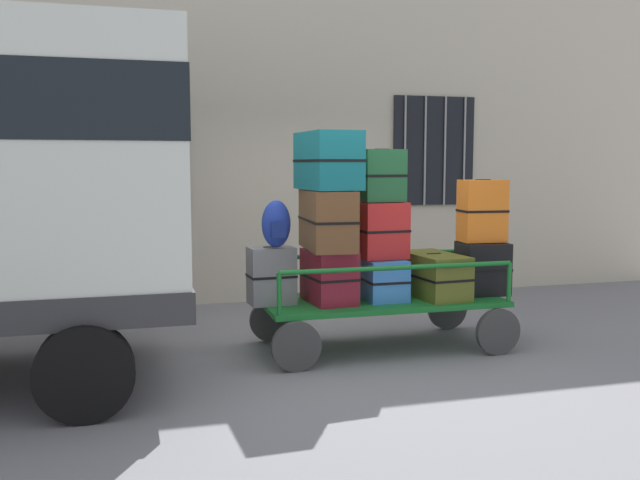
% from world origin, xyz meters
% --- Properties ---
extents(ground_plane, '(40.00, 40.00, 0.00)m').
position_xyz_m(ground_plane, '(0.00, 0.00, 0.00)').
color(ground_plane, slate).
extents(building_wall, '(12.00, 0.38, 5.00)m').
position_xyz_m(building_wall, '(0.00, 2.72, 2.50)').
color(building_wall, '#BCB29E').
rests_on(building_wall, ground).
extents(luggage_cart, '(2.43, 1.14, 0.50)m').
position_xyz_m(luggage_cart, '(0.43, -0.07, 0.40)').
color(luggage_cart, '#146023').
rests_on(luggage_cart, ground).
extents(cart_railing, '(2.31, 1.00, 0.40)m').
position_xyz_m(cart_railing, '(0.43, -0.07, 0.83)').
color(cart_railing, '#146023').
rests_on(cart_railing, luggage_cart).
extents(suitcase_left_bottom, '(0.45, 0.33, 0.55)m').
position_xyz_m(suitcase_left_bottom, '(-0.66, -0.04, 0.77)').
color(suitcase_left_bottom, slate).
rests_on(suitcase_left_bottom, luggage_cart).
extents(suitcase_midleft_bottom, '(0.45, 0.64, 0.51)m').
position_xyz_m(suitcase_midleft_bottom, '(-0.11, -0.11, 0.75)').
color(suitcase_midleft_bottom, maroon).
rests_on(suitcase_midleft_bottom, luggage_cart).
extents(suitcase_midleft_middle, '(0.47, 0.90, 0.57)m').
position_xyz_m(suitcase_midleft_middle, '(-0.11, -0.06, 1.29)').
color(suitcase_midleft_middle, brown).
rests_on(suitcase_midleft_middle, suitcase_midleft_bottom).
extents(suitcase_midleft_top, '(0.49, 0.85, 0.55)m').
position_xyz_m(suitcase_midleft_top, '(-0.11, -0.07, 1.85)').
color(suitcase_midleft_top, '#0F5960').
rests_on(suitcase_midleft_top, suitcase_midleft_middle).
extents(suitcase_center_bottom, '(0.39, 0.59, 0.40)m').
position_xyz_m(suitcase_center_bottom, '(0.43, -0.08, 0.70)').
color(suitcase_center_bottom, '#3372C6').
rests_on(suitcase_center_bottom, luggage_cart).
extents(suitcase_center_middle, '(0.49, 0.37, 0.55)m').
position_xyz_m(suitcase_center_middle, '(0.43, -0.09, 1.18)').
color(suitcase_center_middle, '#B21E1E').
rests_on(suitcase_center_middle, suitcase_center_bottom).
extents(suitcase_center_top, '(0.45, 0.31, 0.51)m').
position_xyz_m(suitcase_center_top, '(0.43, -0.07, 1.71)').
color(suitcase_center_top, '#194C28').
rests_on(suitcase_center_top, suitcase_center_middle).
extents(suitcase_midright_bottom, '(0.51, 0.86, 0.44)m').
position_xyz_m(suitcase_midright_bottom, '(0.98, -0.11, 0.71)').
color(suitcase_midright_bottom, '#4C5119').
rests_on(suitcase_midright_bottom, luggage_cart).
extents(suitcase_right_bottom, '(0.50, 0.46, 0.53)m').
position_xyz_m(suitcase_right_bottom, '(1.53, -0.11, 0.76)').
color(suitcase_right_bottom, black).
rests_on(suitcase_right_bottom, luggage_cart).
extents(suitcase_right_middle, '(0.47, 0.34, 0.63)m').
position_xyz_m(suitcase_right_middle, '(1.53, -0.07, 1.35)').
color(suitcase_right_middle, orange).
rests_on(suitcase_right_middle, suitcase_right_bottom).
extents(backpack, '(0.27, 0.22, 0.44)m').
position_xyz_m(backpack, '(-0.63, -0.13, 1.27)').
color(backpack, navy).
rests_on(backpack, suitcase_left_bottom).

